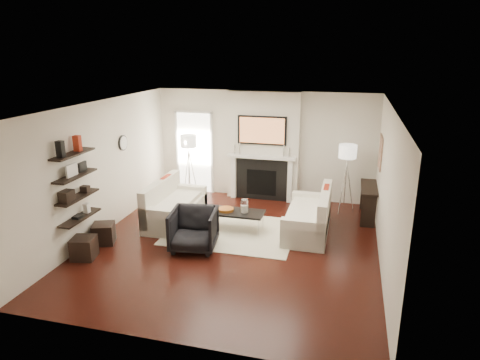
% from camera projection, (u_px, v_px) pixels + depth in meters
% --- Properties ---
extents(room_envelope, '(6.00, 6.00, 6.00)m').
position_uv_depth(room_envelope, '(232.00, 179.00, 7.95)').
color(room_envelope, black).
rests_on(room_envelope, ground).
extents(chimney_breast, '(1.80, 0.25, 2.70)m').
position_uv_depth(chimney_breast, '(263.00, 146.00, 10.61)').
color(chimney_breast, silver).
rests_on(chimney_breast, floor).
extents(fireplace_surround, '(1.30, 0.02, 1.04)m').
position_uv_depth(fireplace_surround, '(261.00, 180.00, 10.73)').
color(fireplace_surround, black).
rests_on(fireplace_surround, floor).
extents(firebox, '(0.75, 0.02, 0.65)m').
position_uv_depth(firebox, '(261.00, 182.00, 10.74)').
color(firebox, black).
rests_on(firebox, floor).
extents(mantel_pilaster_l, '(0.12, 0.08, 1.10)m').
position_uv_depth(mantel_pilaster_l, '(234.00, 177.00, 10.87)').
color(mantel_pilaster_l, white).
rests_on(mantel_pilaster_l, floor).
extents(mantel_pilaster_r, '(0.12, 0.08, 1.10)m').
position_uv_depth(mantel_pilaster_r, '(290.00, 181.00, 10.52)').
color(mantel_pilaster_r, white).
rests_on(mantel_pilaster_r, floor).
extents(mantel_shelf, '(1.70, 0.18, 0.07)m').
position_uv_depth(mantel_shelf, '(261.00, 157.00, 10.51)').
color(mantel_shelf, white).
rests_on(mantel_shelf, chimney_breast).
extents(tv_body, '(1.20, 0.06, 0.70)m').
position_uv_depth(tv_body, '(262.00, 130.00, 10.34)').
color(tv_body, black).
rests_on(tv_body, chimney_breast).
extents(tv_screen, '(1.10, 0.00, 0.62)m').
position_uv_depth(tv_screen, '(262.00, 131.00, 10.31)').
color(tv_screen, '#BF723F').
rests_on(tv_screen, tv_body).
extents(candlestick_l_tall, '(0.04, 0.04, 0.30)m').
position_uv_depth(candlestick_l_tall, '(240.00, 148.00, 10.59)').
color(candlestick_l_tall, silver).
rests_on(candlestick_l_tall, mantel_shelf).
extents(candlestick_l_short, '(0.04, 0.04, 0.24)m').
position_uv_depth(candlestick_l_short, '(235.00, 149.00, 10.63)').
color(candlestick_l_short, silver).
rests_on(candlestick_l_short, mantel_shelf).
extents(candlestick_r_tall, '(0.04, 0.04, 0.30)m').
position_uv_depth(candlestick_r_tall, '(284.00, 151.00, 10.33)').
color(candlestick_r_tall, silver).
rests_on(candlestick_r_tall, mantel_shelf).
extents(candlestick_r_short, '(0.04, 0.04, 0.24)m').
position_uv_depth(candlestick_r_short, '(289.00, 152.00, 10.31)').
color(candlestick_r_short, silver).
rests_on(candlestick_r_short, mantel_shelf).
extents(hallway_panel, '(0.90, 0.02, 2.10)m').
position_uv_depth(hallway_panel, '(195.00, 153.00, 11.24)').
color(hallway_panel, white).
rests_on(hallway_panel, floor).
extents(door_trim_l, '(0.06, 0.06, 2.16)m').
position_uv_depth(door_trim_l, '(178.00, 152.00, 11.34)').
color(door_trim_l, white).
rests_on(door_trim_l, floor).
extents(door_trim_r, '(0.06, 0.06, 2.16)m').
position_uv_depth(door_trim_r, '(212.00, 154.00, 11.11)').
color(door_trim_r, white).
rests_on(door_trim_r, floor).
extents(door_trim_top, '(1.02, 0.06, 0.06)m').
position_uv_depth(door_trim_top, '(193.00, 112.00, 10.91)').
color(door_trim_top, white).
rests_on(door_trim_top, wall_back).
extents(rug, '(2.60, 2.00, 0.01)m').
position_uv_depth(rug, '(232.00, 231.00, 8.95)').
color(rug, beige).
rests_on(rug, floor).
extents(loveseat_left_base, '(0.85, 1.80, 0.42)m').
position_uv_depth(loveseat_left_base, '(176.00, 213.00, 9.40)').
color(loveseat_left_base, silver).
rests_on(loveseat_left_base, floor).
extents(loveseat_left_back, '(0.18, 1.80, 0.80)m').
position_uv_depth(loveseat_left_back, '(161.00, 198.00, 9.39)').
color(loveseat_left_back, silver).
rests_on(loveseat_left_back, floor).
extents(loveseat_left_arm_n, '(0.85, 0.18, 0.60)m').
position_uv_depth(loveseat_left_arm_n, '(160.00, 223.00, 8.63)').
color(loveseat_left_arm_n, silver).
rests_on(loveseat_left_arm_n, floor).
extents(loveseat_left_arm_s, '(0.85, 0.18, 0.60)m').
position_uv_depth(loveseat_left_arm_s, '(189.00, 197.00, 10.13)').
color(loveseat_left_arm_s, silver).
rests_on(loveseat_left_arm_s, floor).
extents(loveseat_left_cushion, '(0.63, 1.44, 0.10)m').
position_uv_depth(loveseat_left_cushion, '(177.00, 202.00, 9.32)').
color(loveseat_left_cushion, silver).
rests_on(loveseat_left_cushion, loveseat_left_base).
extents(pillow_left_orange, '(0.10, 0.42, 0.42)m').
position_uv_depth(pillow_left_orange, '(166.00, 185.00, 9.61)').
color(pillow_left_orange, '#9B2613').
rests_on(pillow_left_orange, loveseat_left_cushion).
extents(pillow_left_charcoal, '(0.10, 0.40, 0.40)m').
position_uv_depth(pillow_left_charcoal, '(154.00, 194.00, 9.06)').
color(pillow_left_charcoal, black).
rests_on(pillow_left_charcoal, loveseat_left_cushion).
extents(loveseat_right_base, '(0.85, 1.80, 0.42)m').
position_uv_depth(loveseat_right_base, '(307.00, 223.00, 8.85)').
color(loveseat_right_base, silver).
rests_on(loveseat_right_base, floor).
extents(loveseat_right_back, '(0.18, 1.80, 0.80)m').
position_uv_depth(loveseat_right_back, '(324.00, 210.00, 8.68)').
color(loveseat_right_back, silver).
rests_on(loveseat_right_back, floor).
extents(loveseat_right_arm_n, '(0.85, 0.18, 0.60)m').
position_uv_depth(loveseat_right_arm_n, '(303.00, 235.00, 8.08)').
color(loveseat_right_arm_n, silver).
rests_on(loveseat_right_arm_n, floor).
extents(loveseat_right_arm_s, '(0.85, 0.18, 0.60)m').
position_uv_depth(loveseat_right_arm_s, '(311.00, 206.00, 9.58)').
color(loveseat_right_arm_s, silver).
rests_on(loveseat_right_arm_s, floor).
extents(loveseat_right_cushion, '(0.63, 1.44, 0.10)m').
position_uv_depth(loveseat_right_cushion, '(305.00, 211.00, 8.79)').
color(loveseat_right_cushion, silver).
rests_on(loveseat_right_cushion, loveseat_right_base).
extents(pillow_right_orange, '(0.10, 0.42, 0.42)m').
position_uv_depth(pillow_right_orange, '(326.00, 196.00, 8.90)').
color(pillow_right_orange, '#9B2613').
rests_on(pillow_right_orange, loveseat_right_cushion).
extents(pillow_right_charcoal, '(0.10, 0.40, 0.40)m').
position_uv_depth(pillow_right_charcoal, '(324.00, 206.00, 8.34)').
color(pillow_right_charcoal, black).
rests_on(pillow_right_charcoal, loveseat_right_cushion).
extents(coffee_table, '(1.10, 0.55, 0.04)m').
position_uv_depth(coffee_table, '(237.00, 213.00, 8.90)').
color(coffee_table, black).
rests_on(coffee_table, floor).
extents(coffee_leg_nw, '(0.02, 0.02, 0.38)m').
position_uv_depth(coffee_leg_nw, '(212.00, 224.00, 8.88)').
color(coffee_leg_nw, silver).
rests_on(coffee_leg_nw, floor).
extents(coffee_leg_ne, '(0.02, 0.02, 0.38)m').
position_uv_depth(coffee_leg_ne, '(259.00, 228.00, 8.64)').
color(coffee_leg_ne, silver).
rests_on(coffee_leg_ne, floor).
extents(coffee_leg_sw, '(0.02, 0.02, 0.38)m').
position_uv_depth(coffee_leg_sw, '(218.00, 216.00, 9.29)').
color(coffee_leg_sw, silver).
rests_on(coffee_leg_sw, floor).
extents(coffee_leg_se, '(0.02, 0.02, 0.38)m').
position_uv_depth(coffee_leg_se, '(263.00, 220.00, 9.05)').
color(coffee_leg_se, silver).
rests_on(coffee_leg_se, floor).
extents(hurricane_glass, '(0.16, 0.16, 0.28)m').
position_uv_depth(hurricane_glass, '(244.00, 206.00, 8.82)').
color(hurricane_glass, white).
rests_on(hurricane_glass, coffee_table).
extents(hurricane_candle, '(0.11, 0.11, 0.17)m').
position_uv_depth(hurricane_candle, '(244.00, 209.00, 8.84)').
color(hurricane_candle, white).
rests_on(hurricane_candle, coffee_table).
extents(copper_bowl, '(0.33, 0.33, 0.06)m').
position_uv_depth(copper_bowl, '(226.00, 209.00, 8.95)').
color(copper_bowl, '#B5601E').
rests_on(copper_bowl, coffee_table).
extents(armchair, '(0.94, 0.89, 0.86)m').
position_uv_depth(armchair, '(194.00, 228.00, 8.08)').
color(armchair, black).
rests_on(armchair, floor).
extents(lamp_left_post, '(0.02, 0.02, 1.20)m').
position_uv_depth(lamp_left_post, '(190.00, 174.00, 10.98)').
color(lamp_left_post, silver).
rests_on(lamp_left_post, floor).
extents(lamp_left_shade, '(0.40, 0.40, 0.30)m').
position_uv_depth(lamp_left_shade, '(188.00, 141.00, 10.73)').
color(lamp_left_shade, white).
rests_on(lamp_left_shade, lamp_left_post).
extents(lamp_left_leg_a, '(0.25, 0.02, 1.23)m').
position_uv_depth(lamp_left_leg_a, '(194.00, 174.00, 10.95)').
color(lamp_left_leg_a, silver).
rests_on(lamp_left_leg_a, floor).
extents(lamp_left_leg_b, '(0.14, 0.22, 1.23)m').
position_uv_depth(lamp_left_leg_b, '(189.00, 172.00, 11.08)').
color(lamp_left_leg_b, silver).
rests_on(lamp_left_leg_b, floor).
extents(lamp_left_leg_c, '(0.14, 0.22, 1.23)m').
position_uv_depth(lamp_left_leg_c, '(186.00, 174.00, 10.90)').
color(lamp_left_leg_c, silver).
rests_on(lamp_left_leg_c, floor).
extents(lamp_right_post, '(0.02, 0.02, 1.20)m').
position_uv_depth(lamp_right_post, '(345.00, 187.00, 9.90)').
color(lamp_right_post, silver).
rests_on(lamp_right_post, floor).
extents(lamp_right_shade, '(0.40, 0.40, 0.30)m').
position_uv_depth(lamp_right_shade, '(348.00, 151.00, 9.65)').
color(lamp_right_shade, white).
rests_on(lamp_right_shade, lamp_right_post).
extents(lamp_right_leg_a, '(0.25, 0.02, 1.23)m').
position_uv_depth(lamp_right_leg_a, '(350.00, 188.00, 9.87)').
color(lamp_right_leg_a, silver).
rests_on(lamp_right_leg_a, floor).
extents(lamp_right_leg_b, '(0.14, 0.22, 1.23)m').
position_uv_depth(lamp_right_leg_b, '(343.00, 186.00, 10.00)').
color(lamp_right_leg_b, silver).
rests_on(lamp_right_leg_b, floor).
extents(lamp_right_leg_c, '(0.14, 0.22, 1.23)m').
position_uv_depth(lamp_right_leg_c, '(343.00, 188.00, 9.82)').
color(lamp_right_leg_c, silver).
rests_on(lamp_right_leg_c, floor).
extents(console_top, '(0.35, 1.20, 0.04)m').
position_uv_depth(console_top, '(369.00, 187.00, 9.47)').
color(console_top, black).
rests_on(console_top, floor).
extents(console_leg_n, '(0.30, 0.04, 0.71)m').
position_uv_depth(console_leg_n, '(368.00, 212.00, 9.08)').
color(console_leg_n, black).
rests_on(console_leg_n, floor).
extents(console_leg_s, '(0.30, 0.04, 0.71)m').
position_uv_depth(console_leg_s, '(367.00, 195.00, 10.09)').
color(console_leg_s, black).
rests_on(console_leg_s, floor).
extents(wall_art, '(0.03, 0.70, 0.70)m').
position_uv_depth(wall_art, '(381.00, 152.00, 9.13)').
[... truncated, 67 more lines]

